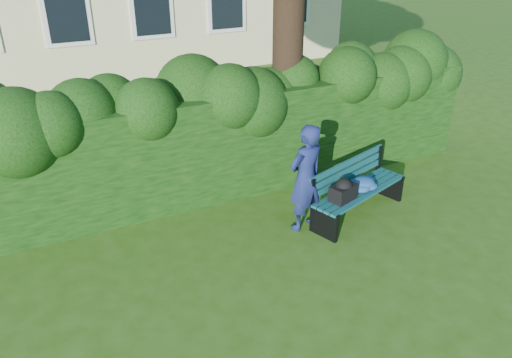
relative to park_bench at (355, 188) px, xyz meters
name	(u,v)px	position (x,y,z in m)	size (l,w,h in m)	color
ground	(274,255)	(-1.66, -0.40, -0.50)	(80.00, 80.00, 0.00)	#2E5610
hedge	(215,144)	(-1.66, 1.80, 0.40)	(10.00, 1.00, 1.80)	black
park_bench	(355,188)	(0.00, 0.00, 0.00)	(1.96, 1.11, 0.89)	#0D4042
man_reading	(306,178)	(-0.90, 0.07, 0.35)	(0.62, 0.41, 1.70)	navy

